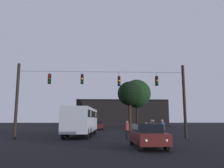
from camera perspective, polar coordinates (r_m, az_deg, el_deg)
ground_plane at (r=31.39m, az=-2.65°, el=-12.17°), size 168.00×168.00×0.00m
overhead_signal_span at (r=21.95m, az=-2.54°, el=-2.76°), size 16.50×0.44×7.18m
city_bus at (r=25.87m, az=-7.57°, el=-8.68°), size 3.15×11.13×3.00m
car_near_right at (r=15.10m, az=8.90°, el=-12.66°), size 1.93×4.38×1.52m
car_far_left at (r=39.20m, az=-3.81°, el=-10.33°), size 2.17×4.45×1.52m
pedestrian_crossing_left at (r=20.53m, az=8.66°, el=-11.44°), size 0.34×0.42×1.55m
pedestrian_crossing_center at (r=20.78m, az=3.83°, el=-11.27°), size 0.30×0.39×1.66m
pedestrian_crossing_right at (r=20.99m, az=12.61°, el=-10.83°), size 0.32×0.41×1.79m
pedestrian_near_bus at (r=23.99m, az=10.00°, el=-10.65°), size 0.27×0.38×1.78m
pedestrian_trailing at (r=22.65m, az=10.37°, el=-10.81°), size 0.24×0.36×1.75m
corner_building at (r=61.49m, az=2.34°, el=-7.40°), size 23.20×9.89×6.74m
tree_left_silhouette at (r=36.17m, az=4.45°, el=-2.51°), size 3.84×3.84×7.79m
tree_behind_building at (r=45.35m, az=6.24°, el=-2.47°), size 5.63×5.63×9.66m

